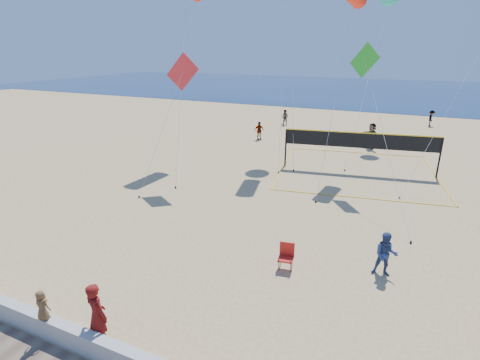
% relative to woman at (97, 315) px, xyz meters
% --- Properties ---
extents(ground, '(120.00, 120.00, 0.00)m').
position_rel_woman_xyz_m(ground, '(1.01, 2.66, -0.89)').
color(ground, tan).
rests_on(ground, ground).
extents(ocean, '(140.00, 50.00, 0.03)m').
position_rel_woman_xyz_m(ocean, '(1.01, 64.66, -0.88)').
color(ocean, '#10264E').
rests_on(ocean, ground).
extents(seawall, '(32.00, 0.30, 0.60)m').
position_rel_woman_xyz_m(seawall, '(1.01, -0.34, -0.59)').
color(seawall, '#AEAEA9').
rests_on(seawall, ground).
extents(woman, '(0.73, 0.56, 1.78)m').
position_rel_woman_xyz_m(woman, '(0.00, 0.00, 0.00)').
color(woman, maroon).
rests_on(woman, ground).
extents(toddler, '(0.42, 0.29, 0.82)m').
position_rel_woman_xyz_m(toddler, '(-1.41, -0.39, 0.12)').
color(toddler, brown).
rests_on(toddler, seawall).
extents(bystander_a, '(0.80, 0.66, 1.51)m').
position_rel_woman_xyz_m(bystander_a, '(6.14, 6.18, -0.14)').
color(bystander_a, navy).
rests_on(bystander_a, ground).
extents(far_person_0, '(0.84, 0.86, 1.45)m').
position_rel_woman_xyz_m(far_person_0, '(-4.67, 22.16, -0.17)').
color(far_person_0, gray).
rests_on(far_person_0, ground).
extents(far_person_1, '(1.60, 1.61, 1.86)m').
position_rel_woman_xyz_m(far_person_1, '(3.81, 23.05, 0.04)').
color(far_person_1, gray).
rests_on(far_person_1, ground).
extents(far_person_3, '(0.77, 0.63, 1.46)m').
position_rel_woman_xyz_m(far_person_3, '(-4.62, 28.70, -0.16)').
color(far_person_3, gray).
rests_on(far_person_3, ground).
extents(far_person_4, '(0.59, 0.97, 1.47)m').
position_rel_woman_xyz_m(far_person_4, '(7.99, 33.98, -0.16)').
color(far_person_4, gray).
rests_on(far_person_4, ground).
extents(camp_chair, '(0.56, 0.67, 1.02)m').
position_rel_woman_xyz_m(camp_chair, '(3.13, 5.23, -0.38)').
color(camp_chair, red).
rests_on(camp_chair, ground).
extents(volleyball_net, '(10.25, 10.13, 2.38)m').
position_rel_woman_xyz_m(volleyball_net, '(3.76, 17.00, 0.74)').
color(volleyball_net, black).
rests_on(volleyball_net, ground).
extents(kite_3, '(1.96, 3.39, 6.82)m').
position_rel_woman_xyz_m(kite_3, '(-4.65, 11.27, 4.77)').
color(kite_3, red).
rests_on(kite_3, ground).
extents(kite_4, '(3.96, 6.58, 7.30)m').
position_rel_woman_xyz_m(kite_4, '(3.93, 14.60, 5.23)').
color(kite_4, green).
rests_on(kite_4, ground).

